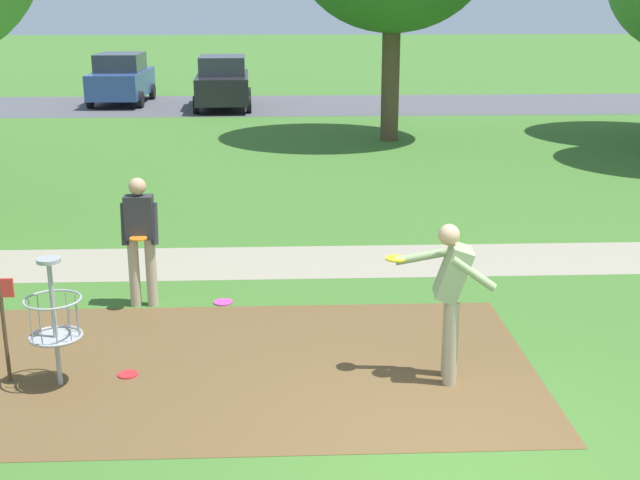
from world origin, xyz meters
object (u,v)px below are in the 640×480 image
Objects in this scene: frisbee_far_left at (223,302)px; parked_car_leftmost at (121,79)px; player_throwing at (451,292)px; parked_car_center_left at (223,82)px; player_foreground_watching at (140,235)px; disc_golf_basket at (48,317)px; frisbee_mid_grass at (128,375)px.

frisbee_far_left is 21.77m from parked_car_leftmost.
player_throwing reaches higher than frisbee_far_left.
parked_car_center_left is at bearing 93.86° from frisbee_far_left.
parked_car_center_left is (-0.30, 19.64, -0.05)m from player_foreground_watching.
player_throwing is 0.40× the size of parked_car_leftmost.
frisbee_far_left is at bearing 55.40° from disc_golf_basket.
disc_golf_basket is 0.81× the size of player_throwing.
frisbee_mid_grass is 0.05× the size of parked_car_leftmost.
player_foreground_watching is 21.57m from parked_car_leftmost.
parked_car_leftmost is 4.16m from parked_car_center_left.
player_foreground_watching is at bearing 75.83° from disc_golf_basket.
player_foreground_watching is 0.40× the size of parked_car_center_left.
parked_car_leftmost is at bearing 100.50° from frisbee_mid_grass.
frisbee_mid_grass is at bearing 175.98° from player_throwing.
parked_car_leftmost reaches higher than frisbee_mid_grass.
player_foreground_watching is 1.40m from frisbee_far_left.
parked_car_leftmost is at bearing 108.16° from player_throwing.
player_throwing is at bearing -33.39° from player_foreground_watching.
disc_golf_basket is 0.33× the size of parked_car_leftmost.
disc_golf_basket is 2.36m from player_foreground_watching.
parked_car_leftmost reaches higher than player_throwing.
frisbee_mid_grass is at bearing -88.82° from parked_car_center_left.
player_foreground_watching is at bearing -177.77° from frisbee_far_left.
disc_golf_basket is at bearing 179.13° from player_throwing.
disc_golf_basket reaches higher than frisbee_mid_grass.
parked_car_center_left reaches higher than frisbee_mid_grass.
frisbee_far_left is (0.87, 2.14, 0.00)m from frisbee_mid_grass.
frisbee_far_left is at bearing 2.23° from player_foreground_watching.
player_foreground_watching is 19.64m from parked_car_center_left.
parked_car_leftmost is (-7.71, 23.51, -0.06)m from player_throwing.
player_throwing is 6.78× the size of frisbee_far_left.
parked_car_leftmost is at bearing 101.12° from player_foreground_watching.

